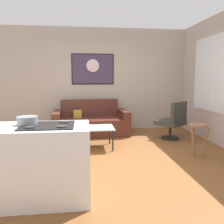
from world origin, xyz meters
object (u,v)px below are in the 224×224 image
at_px(armchair, 173,121).
at_px(mixing_bowl, 27,121).
at_px(wall_painting, 93,69).
at_px(bar_stool, 198,132).
at_px(couch, 91,123).
at_px(coffee_table, 90,129).

relative_size(armchair, mixing_bowl, 3.71).
bearing_deg(wall_painting, mixing_bowl, -104.07).
distance_m(bar_stool, wall_painting, 3.39).
xyz_separation_m(couch, armchair, (1.91, -0.75, 0.16)).
height_order(bar_stool, wall_painting, wall_painting).
distance_m(coffee_table, wall_painting, 2.22).
distance_m(couch, wall_painting, 1.52).
bearing_deg(coffee_table, bar_stool, -23.60).
bearing_deg(couch, wall_painting, 80.82).
distance_m(coffee_table, bar_stool, 2.08).
distance_m(armchair, mixing_bowl, 3.67).
bearing_deg(mixing_bowl, coffee_table, 67.69).
relative_size(armchair, wall_painting, 0.78).
xyz_separation_m(couch, wall_painting, (0.09, 0.58, 1.40)).
bearing_deg(wall_painting, bar_stool, -56.24).
bearing_deg(couch, mixing_bowl, -104.96).
height_order(armchair, mixing_bowl, mixing_bowl).
relative_size(couch, coffee_table, 1.98).
relative_size(coffee_table, mixing_bowl, 4.03).
distance_m(couch, armchair, 2.06).
distance_m(armchair, wall_painting, 2.57).
bearing_deg(armchair, mixing_bowl, -139.08).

